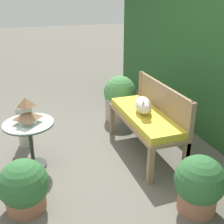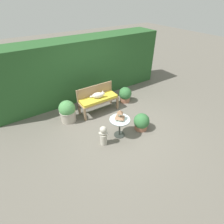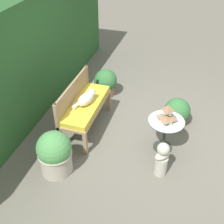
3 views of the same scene
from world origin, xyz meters
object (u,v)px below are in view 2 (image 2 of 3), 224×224
object	(u,v)px
garden_bust	(103,135)
potted_plant_patio_mid	(141,122)
pagoda_birdhouse	(120,115)
garden_bench	(98,100)
cat	(98,95)
patio_table	(120,123)
potted_plant_hedge_corner	(67,111)
potted_plant_path_edge	(125,95)

from	to	relation	value
garden_bust	potted_plant_patio_mid	size ratio (longest dim) A/B	1.14
pagoda_birdhouse	garden_bust	xyz separation A→B (m)	(-0.56, -0.05, -0.40)
garden_bench	cat	bearing A→B (deg)	-125.60
patio_table	garden_bust	xyz separation A→B (m)	(-0.56, -0.05, -0.15)
garden_bench	pagoda_birdhouse	world-z (taller)	pagoda_birdhouse
patio_table	potted_plant_hedge_corner	distance (m)	1.75
potted_plant_patio_mid	garden_bench	bearing A→B (deg)	111.32
pagoda_birdhouse	garden_bust	world-z (taller)	pagoda_birdhouse
pagoda_birdhouse	potted_plant_patio_mid	bearing A→B (deg)	-9.83
garden_bench	potted_plant_path_edge	world-z (taller)	potted_plant_path_edge
potted_plant_hedge_corner	potted_plant_patio_mid	distance (m)	2.30
garden_bench	potted_plant_path_edge	xyz separation A→B (m)	(1.14, 0.02, -0.18)
potted_plant_patio_mid	potted_plant_hedge_corner	bearing A→B (deg)	136.52
potted_plant_path_edge	potted_plant_patio_mid	bearing A→B (deg)	-109.68
cat	pagoda_birdhouse	world-z (taller)	pagoda_birdhouse
cat	patio_table	xyz separation A→B (m)	(-0.11, -1.37, -0.20)
patio_table	potted_plant_patio_mid	bearing A→B (deg)	-9.83
garden_bench	cat	xyz separation A→B (m)	(-0.01, -0.02, 0.18)
garden_bust	potted_plant_patio_mid	world-z (taller)	garden_bust
garden_bench	patio_table	xyz separation A→B (m)	(-0.12, -1.39, -0.01)
cat	garden_bust	bearing A→B (deg)	-100.10
garden_bust	pagoda_birdhouse	bearing A→B (deg)	43.39
garden_bench	pagoda_birdhouse	xyz separation A→B (m)	(-0.12, -1.39, 0.24)
garden_bench	potted_plant_hedge_corner	size ratio (longest dim) A/B	1.83
potted_plant_hedge_corner	potted_plant_path_edge	distance (m)	2.21
garden_bench	potted_plant_path_edge	size ratio (longest dim) A/B	2.30
potted_plant_path_edge	potted_plant_patio_mid	world-z (taller)	potted_plant_path_edge
potted_plant_patio_mid	garden_bust	bearing A→B (deg)	176.57
potted_plant_hedge_corner	pagoda_birdhouse	bearing A→B (deg)	-56.68
pagoda_birdhouse	potted_plant_patio_mid	size ratio (longest dim) A/B	0.58
cat	potted_plant_patio_mid	bearing A→B (deg)	-53.03
cat	potted_plant_hedge_corner	distance (m)	1.11
potted_plant_patio_mid	pagoda_birdhouse	bearing A→B (deg)	170.17
potted_plant_path_edge	potted_plant_patio_mid	xyz separation A→B (m)	(-0.55, -1.53, -0.04)
patio_table	potted_plant_path_edge	bearing A→B (deg)	48.30
cat	potted_plant_patio_mid	distance (m)	1.66
patio_table	potted_plant_hedge_corner	world-z (taller)	potted_plant_hedge_corner
cat	potted_plant_hedge_corner	world-z (taller)	cat
pagoda_birdhouse	garden_bench	bearing A→B (deg)	85.09
garden_bench	potted_plant_patio_mid	bearing A→B (deg)	-68.68
pagoda_birdhouse	potted_plant_hedge_corner	size ratio (longest dim) A/B	0.42
garden_bust	potted_plant_path_edge	bearing A→B (deg)	77.35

